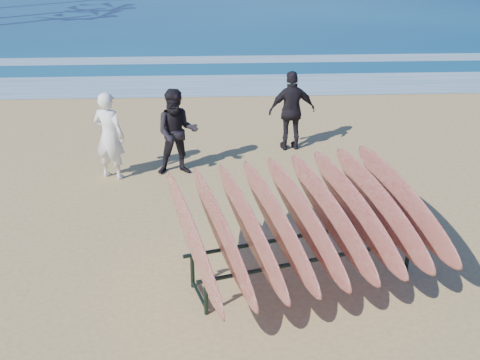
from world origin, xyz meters
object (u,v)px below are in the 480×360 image
(person_white, at_px, (109,136))
(surfboard_rack, at_px, (304,219))
(person_dark_b, at_px, (292,111))
(person_dark_a, at_px, (177,132))

(person_white, bearing_deg, surfboard_rack, 152.27)
(surfboard_rack, distance_m, person_white, 4.89)
(person_dark_b, bearing_deg, person_dark_a, 20.52)
(person_white, bearing_deg, person_dark_a, -151.49)
(person_dark_b, bearing_deg, person_white, 13.68)
(person_white, height_order, person_dark_b, person_dark_b)
(surfboard_rack, bearing_deg, person_white, 113.50)
(surfboard_rack, height_order, person_dark_a, person_dark_a)
(surfboard_rack, bearing_deg, person_dark_a, 99.25)
(surfboard_rack, relative_size, person_dark_b, 2.25)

